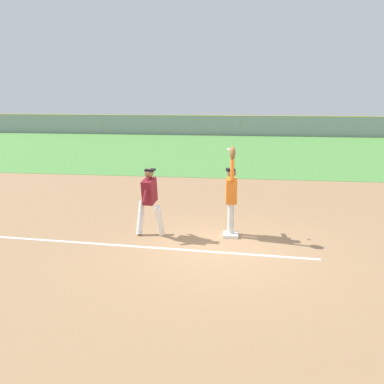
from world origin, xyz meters
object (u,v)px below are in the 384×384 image
first_base (231,235)px  baseball (229,149)px  parked_car_tan (166,124)px  parked_car_red (303,126)px  fielder (231,192)px  parked_car_silver (234,125)px  runner (150,197)px

first_base → baseball: bearing=105.2°
parked_car_tan → parked_car_red: same height
fielder → baseball: (-0.10, 0.31, 1.01)m
fielder → parked_car_red: fielder is taller
first_base → parked_car_silver: size_ratio=0.09×
parked_car_silver → baseball: bearing=-88.3°
runner → parked_car_silver: runner is taller
parked_car_silver → fielder: bearing=-88.1°
parked_car_tan → parked_car_silver: (6.33, 0.38, 0.00)m
runner → parked_car_tan: size_ratio=0.38×
first_base → parked_car_silver: (-0.88, 29.37, 0.63)m
first_base → parked_car_silver: parked_car_silver is taller
first_base → fielder: size_ratio=0.17×
fielder → runner: size_ratio=1.33×
parked_car_tan → runner: bearing=-82.5°
parked_car_red → fielder: bearing=-103.7°
first_base → runner: (-2.01, -0.19, 0.96)m
parked_car_tan → first_base: bearing=-78.7°
baseball → first_base: bearing=-74.8°
runner → baseball: baseball is taller
first_base → baseball: size_ratio=5.14×
parked_car_red → runner: bearing=-107.4°
parked_car_silver → parked_car_red: bearing=-3.9°
runner → baseball: (1.90, 0.59, 1.14)m
runner → parked_car_red: size_ratio=0.38×
fielder → parked_car_red: size_ratio=0.51×
first_base → parked_car_silver: bearing=91.7°
parked_car_silver → parked_car_red: same height
fielder → baseball: fielder is taller
baseball → parked_car_red: bearing=79.2°
first_base → parked_car_tan: bearing=104.0°
baseball → parked_car_red: 29.07m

